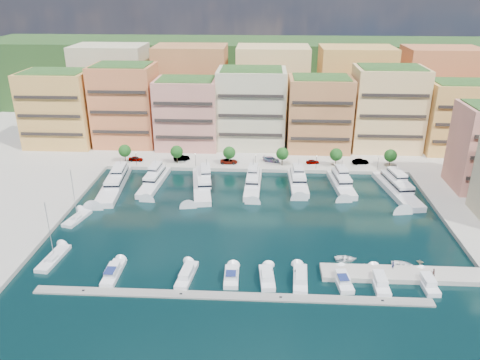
{
  "coord_description": "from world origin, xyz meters",
  "views": [
    {
      "loc": [
        2.44,
        -99.01,
        52.37
      ],
      "look_at": [
        -3.45,
        9.71,
        6.0
      ],
      "focal_mm": 35.0,
      "sensor_mm": 36.0,
      "label": 1
    }
  ],
  "objects": [
    {
      "name": "car_0",
      "position": [
        -37.15,
        34.78,
        1.73
      ],
      "size": [
        4.38,
        1.92,
        1.47
      ],
      "primitive_type": "imported",
      "rotation": [
        0.0,
        0.0,
        1.53
      ],
      "color": "gray",
      "rests_on": "north_quay"
    },
    {
      "name": "apartment_3",
      "position": [
        -2.0,
        51.99,
        13.81
      ],
      "size": [
        22.0,
        16.5,
        25.8
      ],
      "color": "beige",
      "rests_on": "north_quay"
    },
    {
      "name": "ground",
      "position": [
        0.0,
        0.0,
        0.0
      ],
      "size": [
        400.0,
        400.0,
        0.0
      ],
      "primitive_type": "plane",
      "color": "black",
      "rests_on": "ground"
    },
    {
      "name": "hillside",
      "position": [
        0.0,
        110.0,
        0.0
      ],
      "size": [
        240.0,
        40.0,
        58.0
      ],
      "primitive_type": "cube",
      "color": "#1E3A18",
      "rests_on": "ground"
    },
    {
      "name": "apartment_1",
      "position": [
        -44.0,
        51.99,
        14.31
      ],
      "size": [
        20.0,
        16.5,
        26.8
      ],
      "color": "#CB6D43",
      "rests_on": "north_quay"
    },
    {
      "name": "cruiser_7",
      "position": [
        17.71,
        -24.6,
        0.57
      ],
      "size": [
        3.49,
        8.0,
        2.66
      ],
      "color": "white",
      "rests_on": "ground"
    },
    {
      "name": "yacht_1",
      "position": [
        -27.98,
        19.73,
        1.09
      ],
      "size": [
        5.63,
        20.37,
        7.3
      ],
      "color": "silver",
      "rests_on": "ground"
    },
    {
      "name": "cruiser_5",
      "position": [
        3.54,
        -24.58,
        0.55
      ],
      "size": [
        3.23,
        7.95,
        2.55
      ],
      "color": "white",
      "rests_on": "ground"
    },
    {
      "name": "yacht_3",
      "position": [
        -0.37,
        19.89,
        1.21
      ],
      "size": [
        4.6,
        19.99,
        7.3
      ],
      "color": "silver",
      "rests_on": "ground"
    },
    {
      "name": "lamppost_2",
      "position": [
        0.0,
        31.2,
        3.83
      ],
      "size": [
        0.3,
        0.3,
        4.2
      ],
      "color": "black",
      "rests_on": "north_quay"
    },
    {
      "name": "apartment_4",
      "position": [
        20.0,
        49.99,
        12.81
      ],
      "size": [
        20.0,
        15.5,
        23.8
      ],
      "color": "#C9854B",
      "rests_on": "north_quay"
    },
    {
      "name": "person_1",
      "position": [
        34.91,
        -22.81,
        1.78
      ],
      "size": [
        0.8,
        0.65,
        1.56
      ],
      "primitive_type": "imported",
      "rotation": [
        0.0,
        0.0,
        3.06
      ],
      "color": "brown",
      "rests_on": "finger_pier"
    },
    {
      "name": "car_5",
      "position": [
        31.93,
        35.88,
        1.81
      ],
      "size": [
        5.14,
        2.55,
        1.62
      ],
      "primitive_type": "imported",
      "rotation": [
        0.0,
        0.0,
        1.75
      ],
      "color": "gray",
      "rests_on": "north_quay"
    },
    {
      "name": "tree_1",
      "position": [
        -24.0,
        33.5,
        4.74
      ],
      "size": [
        3.8,
        3.8,
        5.65
      ],
      "color": "#473323",
      "rests_on": "north_quay"
    },
    {
      "name": "tree_4",
      "position": [
        24.0,
        33.5,
        4.74
      ],
      "size": [
        3.8,
        3.8,
        5.65
      ],
      "color": "#473323",
      "rests_on": "north_quay"
    },
    {
      "name": "car_4",
      "position": [
        17.39,
        35.36,
        1.67
      ],
      "size": [
        4.13,
        2.18,
        1.34
      ],
      "primitive_type": "imported",
      "rotation": [
        0.0,
        0.0,
        1.73
      ],
      "color": "gray",
      "rests_on": "north_quay"
    },
    {
      "name": "lamppost_1",
      "position": [
        -18.0,
        31.2,
        3.83
      ],
      "size": [
        0.3,
        0.3,
        4.2
      ],
      "color": "black",
      "rests_on": "north_quay"
    },
    {
      "name": "cruiser_8",
      "position": [
        24.56,
        -24.6,
        0.55
      ],
      "size": [
        2.61,
        9.03,
        2.55
      ],
      "color": "white",
      "rests_on": "ground"
    },
    {
      "name": "sailboat_1",
      "position": [
        -41.63,
        -2.62,
        0.31
      ],
      "size": [
        4.73,
        8.91,
        13.2
      ],
      "color": "silver",
      "rests_on": "ground"
    },
    {
      "name": "car_1",
      "position": [
        -23.12,
        36.19,
        1.83
      ],
      "size": [
        5.31,
        3.32,
        1.65
      ],
      "primitive_type": "imported",
      "rotation": [
        0.0,
        0.0,
        1.91
      ],
      "color": "gray",
      "rests_on": "north_quay"
    },
    {
      "name": "tree_0",
      "position": [
        -40.0,
        33.5,
        4.74
      ],
      "size": [
        3.8,
        3.8,
        5.65
      ],
      "color": "#473323",
      "rests_on": "north_quay"
    },
    {
      "name": "tender_2",
      "position": [
        30.47,
        -18.26,
        0.42
      ],
      "size": [
        4.5,
        3.52,
        0.85
      ],
      "primitive_type": "imported",
      "rotation": [
        0.0,
        0.0,
        1.42
      ],
      "color": "white",
      "rests_on": "ground"
    },
    {
      "name": "cruiser_1",
      "position": [
        -26.11,
        -24.62,
        0.57
      ],
      "size": [
        2.59,
        8.8,
        2.66
      ],
      "color": "white",
      "rests_on": "ground"
    },
    {
      "name": "tree_2",
      "position": [
        -8.0,
        33.5,
        4.74
      ],
      "size": [
        3.8,
        3.8,
        5.65
      ],
      "color": "#473323",
      "rests_on": "north_quay"
    },
    {
      "name": "yacht_2",
      "position": [
        -14.44,
        18.3,
        1.21
      ],
      "size": [
        8.03,
        23.76,
        7.3
      ],
      "color": "silver",
      "rests_on": "ground"
    },
    {
      "name": "person_0",
      "position": [
        27.87,
        -20.84,
        1.8
      ],
      "size": [
        0.62,
        0.7,
        1.6
      ],
      "primitive_type": "imported",
      "rotation": [
        0.0,
        0.0,
        2.08
      ],
      "color": "navy",
      "rests_on": "finger_pier"
    },
    {
      "name": "car_3",
      "position": [
        4.73,
        36.48,
        1.75
      ],
      "size": [
        5.52,
        3.46,
        1.49
      ],
      "primitive_type": "imported",
      "rotation": [
        0.0,
        0.0,
        1.28
      ],
      "color": "gray",
      "rests_on": "north_quay"
    },
    {
      "name": "yacht_0",
      "position": [
        -38.52,
        17.33,
        1.21
      ],
      "size": [
        7.23,
        25.81,
        7.3
      ],
      "color": "silver",
      "rests_on": "ground"
    },
    {
      "name": "backblock_1",
      "position": [
        -25.0,
        74.0,
        16.0
      ],
      "size": [
        26.0,
        18.0,
        30.0
      ],
      "primitive_type": "cube",
      "color": "#C9854B",
      "rests_on": "north_quay"
    },
    {
      "name": "south_pontoon",
      "position": [
        -3.0,
        -30.0,
        0.0
      ],
      "size": [
        72.0,
        2.2,
        0.35
      ],
      "primitive_type": "cube",
      "color": "gray",
      "rests_on": "ground"
    },
    {
      "name": "sailboat_0",
      "position": [
        -39.94,
        -19.97,
        0.31
      ],
      "size": [
        3.78,
        10.14,
        13.2
      ],
      "color": "silver",
      "rests_on": "ground"
    },
    {
      "name": "apartment_6",
      "position": [
        64.0,
        49.99,
        12.31
      ],
      "size": [
        20.0,
        15.5,
        22.8
      ],
      "color": "#DEA351",
      "rests_on": "north_quay"
    },
    {
      "name": "lamppost_0",
      "position": [
        -36.0,
        31.2,
        3.83
      ],
      "size": [
        0.3,
        0.3,
        4.2
      ],
      "color": "black",
      "rests_on": "north_quay"
    },
    {
      "name": "backblock_4",
      "position": [
        65.0,
        74.0,
        16.0
      ],
      "size": [
        26.0,
        18.0,
        30.0
      ],
      "primitive_type": "cube",
      "color": "#CB6D43",
      "rests_on": "north_quay"
    },
    {
      "name": "yacht_6",
      "position": [
        38.29,
        18.11,
        1.21
      ],
      "size": [
        8.77,
        24.29,
        7.3
      ],
      "color": "silver",
      "rests_on": "ground"
    },
    {
      "name": "yacht_5",
      "position": [
        23.96,
        20.88,
        1.21
      ],
      "size": [
        6.06,
        18.06,
        7.3
      ],
      "color": "silver",
      "rests_on": "ground"
    },
    {
      "name": "cruiser_9",
      "position": [
        33.38,
        -24.58,
        0.55
      ],
      "size": [
        2.9,
        7.82,
        2.55
      ],
      "color": "white",
      "rests_on": "ground"
    },
    {
      "name": "yacht_4",
      "position": [
        12.06,
        21.11,
        1.09
      ],
      "size": [
        5.14,
        17.27,
        7.3
      ],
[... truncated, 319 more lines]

